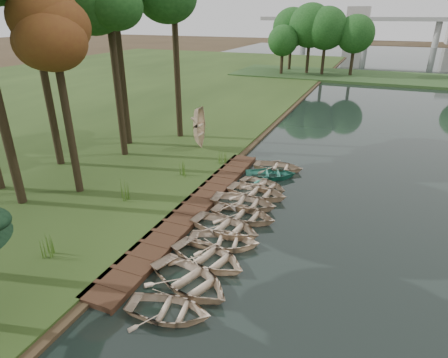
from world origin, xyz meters
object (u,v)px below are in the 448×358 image
at_px(rowboat_0, 168,308).
at_px(rowboat_2, 208,255).
at_px(rowboat_1, 190,278).
at_px(boardwalk, 195,207).
at_px(stored_rowboat, 201,144).

relative_size(rowboat_0, rowboat_2, 0.87).
bearing_deg(rowboat_0, rowboat_1, -7.84).
height_order(boardwalk, rowboat_0, rowboat_0).
height_order(rowboat_0, rowboat_2, rowboat_2).
relative_size(boardwalk, rowboat_1, 4.39).
height_order(rowboat_1, stored_rowboat, stored_rowboat).
bearing_deg(rowboat_1, rowboat_0, -159.05).
distance_m(rowboat_2, stored_rowboat, 13.90).
bearing_deg(boardwalk, rowboat_2, -56.78).
xyz_separation_m(boardwalk, stored_rowboat, (-3.68, 8.39, 0.47)).
distance_m(boardwalk, stored_rowboat, 9.17).
distance_m(rowboat_0, rowboat_1, 1.62).
distance_m(rowboat_1, rowboat_2, 1.63).
bearing_deg(rowboat_1, stored_rowboat, 44.62).
bearing_deg(rowboat_0, boardwalk, 11.49).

